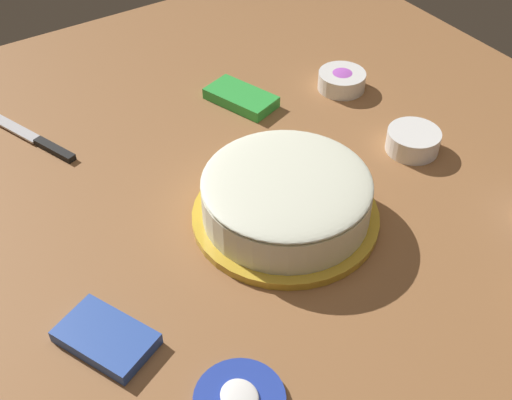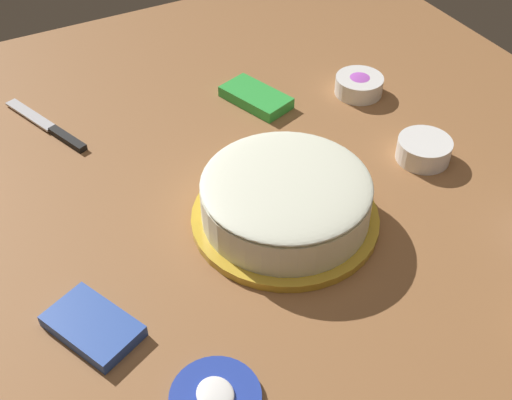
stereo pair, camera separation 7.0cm
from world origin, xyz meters
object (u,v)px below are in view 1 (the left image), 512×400
spreading_knife (37,140)px  candy_box_upper (106,338)px  sprinkle_bowl_blue (413,140)px  sprinkle_bowl_rainbow (342,80)px  frosting_tub_lid (240,399)px  candy_box_lower (241,98)px  frosted_cake (286,199)px

spreading_knife → candy_box_upper: 0.49m
sprinkle_bowl_blue → sprinkle_bowl_rainbow: 0.23m
frosting_tub_lid → spreading_knife: frosting_tub_lid is taller
frosting_tub_lid → spreading_knife: (0.66, 0.03, -0.00)m
sprinkle_bowl_rainbow → candy_box_lower: bearing=70.9°
sprinkle_bowl_blue → candy_box_lower: (0.30, 0.18, -0.01)m
sprinkle_bowl_rainbow → candy_box_upper: bearing=115.7°
frosted_cake → frosting_tub_lid: (-0.24, 0.24, -0.04)m
frosted_cake → candy_box_lower: bearing=-20.4°
spreading_knife → candy_box_upper: candy_box_upper is taller
spreading_knife → sprinkle_bowl_blue: 0.69m
frosting_tub_lid → sprinkle_bowl_rainbow: (0.50, -0.56, 0.01)m
sprinkle_bowl_rainbow → candy_box_upper: 0.74m
candy_box_upper → frosted_cake: bearing=-104.0°
sprinkle_bowl_rainbow → candy_box_lower: (0.07, 0.20, -0.01)m
spreading_knife → sprinkle_bowl_rainbow: size_ratio=2.34×
frosted_cake → sprinkle_bowl_rainbow: (0.26, -0.32, -0.02)m
spreading_knife → sprinkle_bowl_rainbow: (-0.17, -0.59, 0.01)m
frosting_tub_lid → candy_box_lower: size_ratio=0.83×
sprinkle_bowl_rainbow → candy_box_lower: size_ratio=0.69×
frosting_tub_lid → spreading_knife: 0.66m
candy_box_lower → candy_box_upper: 0.60m
candy_box_lower → candy_box_upper: bearing=111.4°
sprinkle_bowl_blue → sprinkle_bowl_rainbow: bearing=-5.2°
frosted_cake → spreading_knife: (0.42, 0.27, -0.04)m
sprinkle_bowl_blue → candy_box_upper: bearing=97.7°
sprinkle_bowl_blue → candy_box_lower: size_ratio=0.69×
frosted_cake → spreading_knife: frosted_cake is taller
frosting_tub_lid → sprinkle_bowl_rainbow: sprinkle_bowl_rainbow is taller
frosted_cake → sprinkle_bowl_blue: (0.02, -0.30, -0.02)m
frosting_tub_lid → candy_box_upper: candy_box_upper is taller
frosting_tub_lid → sprinkle_bowl_rainbow: size_ratio=1.21×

